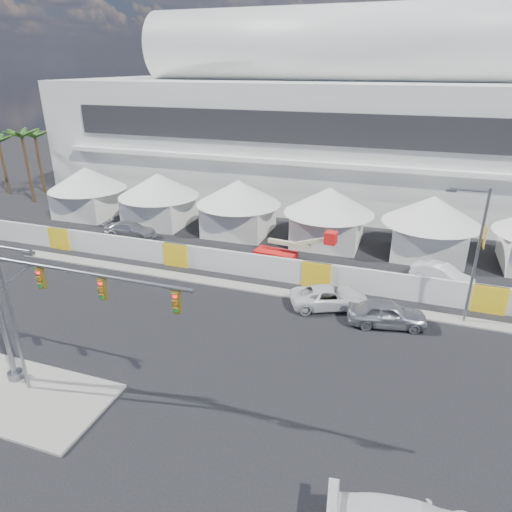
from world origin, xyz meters
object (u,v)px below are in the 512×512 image
(sedan_silver, at_px, (387,313))
(boom_lift, at_px, (283,253))
(streetlight_median, at_px, (14,310))
(pickup_curb, at_px, (329,297))
(lot_car_a, at_px, (442,275))
(lot_car_c, at_px, (130,230))
(traffic_mast, at_px, (34,311))
(streetlight_curb, at_px, (475,248))

(sedan_silver, height_order, boom_lift, boom_lift)
(streetlight_median, bearing_deg, pickup_curb, 47.13)
(sedan_silver, distance_m, lot_car_a, 8.47)
(sedan_silver, distance_m, lot_car_c, 26.68)
(lot_car_c, bearing_deg, lot_car_a, -98.10)
(traffic_mast, xyz_separation_m, boom_lift, (7.10, 19.77, -3.76))
(streetlight_median, relative_size, boom_lift, 1.16)
(lot_car_a, distance_m, streetlight_curb, 7.27)
(sedan_silver, relative_size, lot_car_a, 1.08)
(pickup_curb, relative_size, lot_car_a, 1.16)
(lot_car_a, height_order, boom_lift, boom_lift)
(streetlight_curb, bearing_deg, sedan_silver, -156.16)
(streetlight_median, bearing_deg, sedan_silver, 36.87)
(sedan_silver, xyz_separation_m, lot_car_a, (3.60, 7.67, -0.09))
(lot_car_c, bearing_deg, streetlight_median, -165.17)
(sedan_silver, height_order, lot_car_c, sedan_silver)
(pickup_curb, bearing_deg, lot_car_c, 45.94)
(sedan_silver, xyz_separation_m, traffic_mast, (-16.21, -12.40, 3.85))
(pickup_curb, distance_m, traffic_mast, 18.72)
(lot_car_a, bearing_deg, boom_lift, 117.41)
(boom_lift, bearing_deg, traffic_mast, -103.45)
(sedan_silver, bearing_deg, streetlight_median, 115.68)
(streetlight_median, xyz_separation_m, boom_lift, (7.93, 20.16, -3.89))
(streetlight_curb, bearing_deg, boom_lift, 158.88)
(traffic_mast, xyz_separation_m, streetlight_median, (-0.83, -0.39, 0.14))
(pickup_curb, height_order, boom_lift, boom_lift)
(lot_car_c, bearing_deg, traffic_mast, -162.90)
(lot_car_a, bearing_deg, pickup_curb, 156.21)
(lot_car_c, height_order, boom_lift, boom_lift)
(lot_car_c, xyz_separation_m, streetlight_median, (8.14, -21.58, 4.10))
(lot_car_a, distance_m, boom_lift, 12.72)
(sedan_silver, relative_size, pickup_curb, 0.93)
(lot_car_a, relative_size, boom_lift, 0.66)
(traffic_mast, height_order, streetlight_median, streetlight_median)
(pickup_curb, bearing_deg, traffic_mast, 113.78)
(traffic_mast, bearing_deg, lot_car_c, 112.95)
(pickup_curb, height_order, lot_car_c, pickup_curb)
(boom_lift, bearing_deg, lot_car_c, -178.75)
(streetlight_curb, bearing_deg, streetlight_median, -145.63)
(sedan_silver, relative_size, lot_car_c, 0.98)
(traffic_mast, relative_size, streetlight_median, 1.40)
(lot_car_a, height_order, traffic_mast, traffic_mast)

